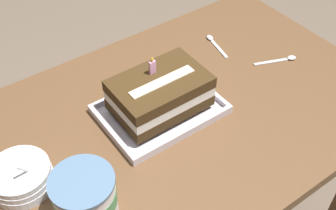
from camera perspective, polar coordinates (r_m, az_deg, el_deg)
dining_table at (r=1.24m, az=1.00°, el=-4.51°), size 1.21×0.76×0.74m
foil_tray at (r=1.17m, az=-1.06°, el=-0.70°), size 0.32×0.23×0.02m
birthday_cake at (r=1.12m, az=-1.10°, el=1.63°), size 0.25×0.16×0.15m
bowl_stack at (r=1.05m, az=-19.09°, el=-9.08°), size 0.15×0.15×0.10m
ice_cream_tub at (r=0.94m, az=-11.05°, el=-11.96°), size 0.14×0.14×0.12m
serving_spoon_near_tray at (r=1.39m, az=15.28°, el=5.93°), size 0.14×0.07×0.01m
serving_spoon_by_bowls at (r=1.42m, az=6.05°, el=8.44°), size 0.04×0.13×0.01m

